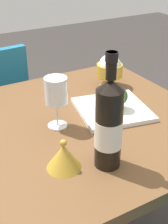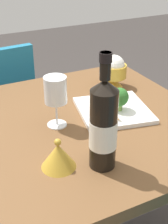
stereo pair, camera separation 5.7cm
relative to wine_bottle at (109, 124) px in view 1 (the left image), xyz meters
The scene contains 8 objects.
dining_table 0.34m from the wine_bottle, 15.37° to the right, with size 0.86×0.86×0.74m.
wine_bottle is the anchor object (origin of this frame).
wine_glass 0.26m from the wine_bottle, ahead, with size 0.08×0.08×0.18m.
rice_bowl 0.55m from the wine_bottle, 34.47° to the right, with size 0.11×0.11×0.14m.
rice_bowl_lid 0.16m from the wine_bottle, 67.22° to the left, with size 0.10×0.10×0.09m.
serving_plate 0.34m from the wine_bottle, 37.57° to the right, with size 0.30×0.30×0.02m.
broccoli_floret 0.32m from the wine_bottle, 40.81° to the right, with size 0.07×0.07×0.09m.
carrot_garnish_left 0.25m from the wine_bottle, 39.48° to the right, with size 0.03×0.03×0.07m.
Camera 1 is at (-0.85, 0.49, 1.32)m, focal length 51.33 mm.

